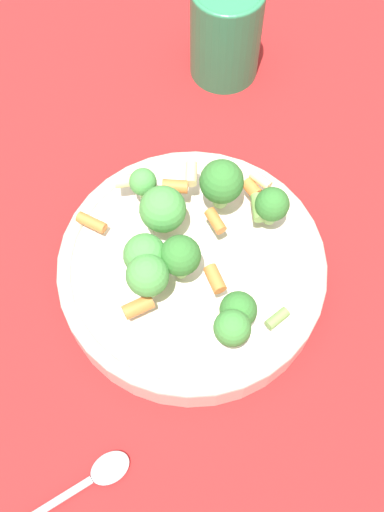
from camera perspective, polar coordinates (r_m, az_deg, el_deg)
ground_plane at (r=0.61m, az=-0.00°, el=-2.21°), size 3.00×3.00×0.00m
bowl at (r=0.59m, az=-0.00°, el=-1.26°), size 0.26×0.26×0.04m
pasta_salad at (r=0.54m, az=-0.23°, el=1.80°), size 0.22×0.20×0.06m
cup at (r=0.73m, az=3.25°, el=20.59°), size 0.08×0.08×0.12m
spoon at (r=0.56m, az=-11.00°, el=-20.97°), size 0.08×0.16×0.01m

